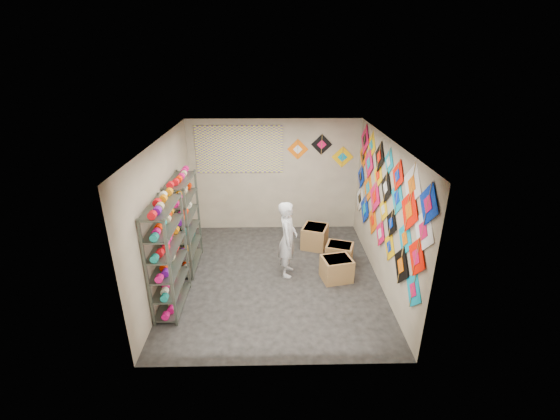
{
  "coord_description": "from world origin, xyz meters",
  "views": [
    {
      "loc": [
        -0.03,
        -6.25,
        4.1
      ],
      "look_at": [
        0.1,
        0.3,
        1.3
      ],
      "focal_mm": 24.0,
      "sensor_mm": 36.0,
      "label": 1
    }
  ],
  "objects_px": {
    "carton_a": "(337,269)",
    "carton_c": "(315,237)",
    "shelf_rack_back": "(185,224)",
    "shopkeeper": "(288,239)",
    "carton_b": "(339,254)",
    "shelf_rack_front": "(168,258)"
  },
  "relations": [
    {
      "from": "carton_b",
      "to": "shopkeeper",
      "type": "bearing_deg",
      "value": -142.94
    },
    {
      "from": "carton_a",
      "to": "carton_c",
      "type": "xyz_separation_m",
      "value": [
        -0.28,
        1.33,
        0.02
      ]
    },
    {
      "from": "shelf_rack_front",
      "to": "shopkeeper",
      "type": "bearing_deg",
      "value": 25.81
    },
    {
      "from": "carton_a",
      "to": "shelf_rack_back",
      "type": "bearing_deg",
      "value": 157.17
    },
    {
      "from": "shopkeeper",
      "to": "carton_c",
      "type": "height_order",
      "value": "shopkeeper"
    },
    {
      "from": "shelf_rack_front",
      "to": "shopkeeper",
      "type": "xyz_separation_m",
      "value": [
        2.02,
        0.98,
        -0.19
      ]
    },
    {
      "from": "shelf_rack_back",
      "to": "carton_c",
      "type": "height_order",
      "value": "shelf_rack_back"
    },
    {
      "from": "carton_a",
      "to": "carton_b",
      "type": "distance_m",
      "value": 0.62
    },
    {
      "from": "shelf_rack_back",
      "to": "carton_a",
      "type": "relative_size",
      "value": 3.47
    },
    {
      "from": "shopkeeper",
      "to": "carton_a",
      "type": "distance_m",
      "value": 1.1
    },
    {
      "from": "shopkeeper",
      "to": "carton_b",
      "type": "height_order",
      "value": "shopkeeper"
    },
    {
      "from": "shelf_rack_back",
      "to": "carton_c",
      "type": "xyz_separation_m",
      "value": [
        2.68,
        0.78,
        -0.7
      ]
    },
    {
      "from": "carton_a",
      "to": "carton_c",
      "type": "height_order",
      "value": "carton_c"
    },
    {
      "from": "shopkeeper",
      "to": "carton_a",
      "type": "xyz_separation_m",
      "value": [
        0.94,
        -0.23,
        -0.54
      ]
    },
    {
      "from": "shelf_rack_back",
      "to": "shopkeeper",
      "type": "height_order",
      "value": "shelf_rack_back"
    },
    {
      "from": "carton_c",
      "to": "carton_a",
      "type": "bearing_deg",
      "value": -58.82
    },
    {
      "from": "carton_b",
      "to": "carton_c",
      "type": "height_order",
      "value": "carton_c"
    },
    {
      "from": "shelf_rack_front",
      "to": "shopkeeper",
      "type": "height_order",
      "value": "shelf_rack_front"
    },
    {
      "from": "shopkeeper",
      "to": "carton_b",
      "type": "relative_size",
      "value": 2.89
    },
    {
      "from": "shelf_rack_front",
      "to": "carton_c",
      "type": "xyz_separation_m",
      "value": [
        2.68,
        2.08,
        -0.7
      ]
    },
    {
      "from": "shelf_rack_front",
      "to": "carton_c",
      "type": "relative_size",
      "value": 3.35
    },
    {
      "from": "shelf_rack_front",
      "to": "shelf_rack_back",
      "type": "height_order",
      "value": "same"
    }
  ]
}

